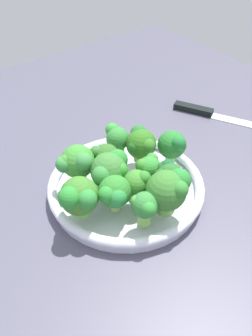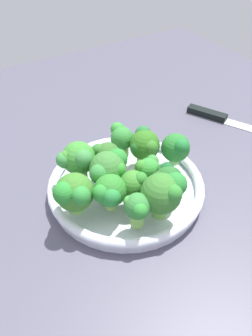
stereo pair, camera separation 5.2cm
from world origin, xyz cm
name	(u,v)px [view 1 (the left image)]	position (x,y,z in cm)	size (l,w,h in cm)	color
ground_plane	(123,204)	(0.00, 0.00, -1.25)	(130.00, 130.00, 2.50)	#4E4D5E
bowl	(126,187)	(-1.50, -0.99, 1.58)	(28.52, 28.52, 3.10)	white
broccoli_floret_0	(144,207)	(2.40, 8.65, 6.96)	(4.21, 4.72, 6.14)	#88CD57
broccoli_floret_1	(110,170)	(2.00, -0.88, 7.60)	(7.80, 6.31, 7.47)	#8BBE59
broccoli_floret_2	(117,138)	(-4.80, -8.22, 6.97)	(4.41, 5.39, 6.34)	#85B84C
broccoli_floret_3	(169,190)	(-2.37, 8.89, 7.90)	(7.57, 6.85, 8.00)	#78BC4E
broccoli_floret_4	(105,158)	(0.42, -4.72, 6.93)	(4.87, 4.75, 6.23)	#78B35D
broccoli_floret_5	(168,175)	(-5.34, 5.67, 7.15)	(4.93, 5.03, 6.31)	#77C35D
broccoli_floret_6	(141,144)	(-7.32, -4.02, 6.96)	(5.90, 6.51, 6.67)	#9DC86B
broccoli_floret_7	(173,145)	(-11.98, -0.21, 6.81)	(5.39, 5.86, 6.43)	#8FD769
broccoli_floret_8	(79,197)	(9.40, 1.10, 7.28)	(6.85, 7.11, 7.17)	#87C75F
broccoli_floret_9	(114,193)	(4.25, 3.47, 7.03)	(6.04, 5.92, 6.56)	#88B158
broccoli_floret_10	(77,162)	(5.43, -5.85, 7.68)	(6.95, 6.57, 7.52)	#80B255
broccoli_floret_11	(137,184)	(-0.02, 3.83, 6.77)	(4.55, 5.07, 6.21)	#92C957
broccoli_floret_12	(148,168)	(-4.11, 1.93, 6.75)	(4.63, 4.13, 5.81)	#7EBA56
knife	(212,114)	(-34.16, -9.21, 0.55)	(14.34, 24.73, 1.50)	silver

